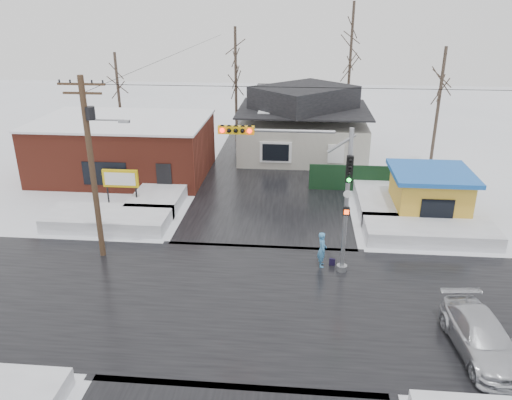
# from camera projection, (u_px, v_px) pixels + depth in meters

# --- Properties ---
(ground) EXTENTS (120.00, 120.00, 0.00)m
(ground) POSITION_uv_depth(u_px,v_px,m) (253.00, 301.00, 21.50)
(ground) COLOR white
(ground) RESTS_ON ground
(road_ns) EXTENTS (10.00, 120.00, 0.02)m
(road_ns) POSITION_uv_depth(u_px,v_px,m) (253.00, 301.00, 21.50)
(road_ns) COLOR black
(road_ns) RESTS_ON ground
(road_ew) EXTENTS (120.00, 10.00, 0.02)m
(road_ew) POSITION_uv_depth(u_px,v_px,m) (253.00, 301.00, 21.50)
(road_ew) COLOR black
(road_ew) RESTS_ON ground
(snowbank_nw) EXTENTS (7.00, 3.00, 0.80)m
(snowbank_nw) POSITION_uv_depth(u_px,v_px,m) (108.00, 219.00, 28.57)
(snowbank_nw) COLOR white
(snowbank_nw) RESTS_ON ground
(snowbank_ne) EXTENTS (7.00, 3.00, 0.80)m
(snowbank_ne) POSITION_uv_depth(u_px,v_px,m) (430.00, 231.00, 27.06)
(snowbank_ne) COLOR white
(snowbank_ne) RESTS_ON ground
(snowbank_nside_w) EXTENTS (3.00, 8.00, 0.80)m
(snowbank_nside_w) POSITION_uv_depth(u_px,v_px,m) (165.00, 190.00, 33.02)
(snowbank_nside_w) COLOR white
(snowbank_nside_w) RESTS_ON ground
(snowbank_nside_e) EXTENTS (3.00, 8.00, 0.80)m
(snowbank_nside_e) POSITION_uv_depth(u_px,v_px,m) (380.00, 197.00, 31.85)
(snowbank_nside_e) COLOR white
(snowbank_nside_e) RESTS_ON ground
(traffic_signal) EXTENTS (6.05, 0.68, 7.00)m
(traffic_signal) POSITION_uv_depth(u_px,v_px,m) (313.00, 181.00, 22.34)
(traffic_signal) COLOR gray
(traffic_signal) RESTS_ON ground
(utility_pole) EXTENTS (3.15, 0.44, 9.00)m
(utility_pole) POSITION_uv_depth(u_px,v_px,m) (92.00, 159.00, 23.49)
(utility_pole) COLOR #382619
(utility_pole) RESTS_ON ground
(brick_building) EXTENTS (12.20, 8.20, 4.12)m
(brick_building) POSITION_uv_depth(u_px,v_px,m) (124.00, 147.00, 36.42)
(brick_building) COLOR maroon
(brick_building) RESTS_ON ground
(marquee_sign) EXTENTS (2.20, 0.21, 2.55)m
(marquee_sign) POSITION_uv_depth(u_px,v_px,m) (121.00, 180.00, 30.31)
(marquee_sign) COLOR black
(marquee_sign) RESTS_ON ground
(house) EXTENTS (10.40, 8.40, 5.76)m
(house) POSITION_uv_depth(u_px,v_px,m) (303.00, 124.00, 40.67)
(house) COLOR #B7B4A5
(house) RESTS_ON ground
(kiosk) EXTENTS (4.60, 4.60, 2.88)m
(kiosk) POSITION_uv_depth(u_px,v_px,m) (429.00, 194.00, 29.39)
(kiosk) COLOR gold
(kiosk) RESTS_ON ground
(fence) EXTENTS (8.00, 0.12, 1.80)m
(fence) POSITION_uv_depth(u_px,v_px,m) (369.00, 179.00, 33.55)
(fence) COLOR black
(fence) RESTS_ON ground
(tree_far_left) EXTENTS (3.00, 3.00, 10.00)m
(tree_far_left) POSITION_uv_depth(u_px,v_px,m) (235.00, 51.00, 42.88)
(tree_far_left) COLOR #332821
(tree_far_left) RESTS_ON ground
(tree_far_mid) EXTENTS (3.00, 3.00, 12.00)m
(tree_far_mid) POSITION_uv_depth(u_px,v_px,m) (352.00, 31.00, 43.29)
(tree_far_mid) COLOR #332821
(tree_far_mid) RESTS_ON ground
(tree_far_right) EXTENTS (3.00, 3.00, 9.00)m
(tree_far_right) POSITION_uv_depth(u_px,v_px,m) (443.00, 72.00, 36.29)
(tree_far_right) COLOR #332821
(tree_far_right) RESTS_ON ground
(tree_far_west) EXTENTS (3.00, 3.00, 8.00)m
(tree_far_west) POSITION_uv_depth(u_px,v_px,m) (116.00, 72.00, 42.47)
(tree_far_west) COLOR #332821
(tree_far_west) RESTS_ON ground
(pedestrian) EXTENTS (0.47, 0.68, 1.79)m
(pedestrian) POSITION_uv_depth(u_px,v_px,m) (322.00, 250.00, 24.04)
(pedestrian) COLOR #4488BF
(pedestrian) RESTS_ON ground
(car) EXTENTS (2.33, 4.83, 1.35)m
(car) POSITION_uv_depth(u_px,v_px,m) (482.00, 337.00, 18.15)
(car) COLOR silver
(car) RESTS_ON ground
(shopping_bag) EXTENTS (0.30, 0.17, 0.35)m
(shopping_bag) POSITION_uv_depth(u_px,v_px,m) (332.00, 262.00, 24.35)
(shopping_bag) COLOR black
(shopping_bag) RESTS_ON ground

